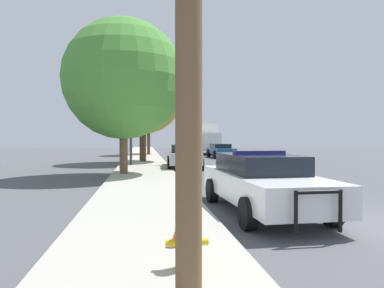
{
  "coord_description": "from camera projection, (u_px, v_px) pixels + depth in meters",
  "views": [
    {
      "loc": [
        -5.16,
        -7.11,
        1.86
      ],
      "look_at": [
        -1.74,
        18.74,
        1.33
      ],
      "focal_mm": 35.0,
      "sensor_mm": 36.0,
      "label": 1
    }
  ],
  "objects": [
    {
      "name": "sidewalk_left",
      "position": [
        146.0,
        231.0,
        7.09
      ],
      "size": [
        3.0,
        110.0,
        0.13
      ],
      "color": "#ADA89E",
      "rests_on": "ground_plane"
    },
    {
      "name": "police_car",
      "position": [
        262.0,
        181.0,
        9.17
      ],
      "size": [
        2.19,
        5.38,
        1.5
      ],
      "rotation": [
        0.0,
        0.0,
        3.18
      ],
      "color": "white",
      "rests_on": "ground_plane"
    },
    {
      "name": "fire_hydrant",
      "position": [
        187.0,
        239.0,
        4.9
      ],
      "size": [
        0.56,
        0.25,
        0.71
      ],
      "color": "gold",
      "rests_on": "sidewalk_left"
    },
    {
      "name": "traffic_light",
      "position": [
        159.0,
        112.0,
        23.11
      ],
      "size": [
        4.1,
        0.35,
        4.54
      ],
      "color": "#424247",
      "rests_on": "sidewalk_left"
    },
    {
      "name": "car_background_oncoming",
      "position": [
        221.0,
        150.0,
        32.76
      ],
      "size": [
        2.02,
        4.29,
        1.21
      ],
      "rotation": [
        0.0,
        0.0,
        3.18
      ],
      "color": "navy",
      "rests_on": "ground_plane"
    },
    {
      "name": "car_background_midblock",
      "position": [
        184.0,
        156.0,
        21.42
      ],
      "size": [
        2.17,
        4.6,
        1.4
      ],
      "rotation": [
        0.0,
        0.0,
        -0.06
      ],
      "color": "#B7B7BC",
      "rests_on": "ground_plane"
    },
    {
      "name": "box_truck",
      "position": [
        205.0,
        138.0,
        39.76
      ],
      "size": [
        2.74,
        6.79,
        3.27
      ],
      "rotation": [
        0.0,
        0.0,
        3.1
      ],
      "color": "silver",
      "rests_on": "ground_plane"
    },
    {
      "name": "tree_sidewalk_mid",
      "position": [
        143.0,
        93.0,
        25.93
      ],
      "size": [
        5.72,
        5.72,
        7.61
      ],
      "color": "#4C3823",
      "rests_on": "sidewalk_left"
    },
    {
      "name": "tree_sidewalk_far",
      "position": [
        149.0,
        111.0,
        37.19
      ],
      "size": [
        4.46,
        4.46,
        6.51
      ],
      "color": "brown",
      "rests_on": "sidewalk_left"
    },
    {
      "name": "tree_sidewalk_near",
      "position": [
        123.0,
        79.0,
        17.28
      ],
      "size": [
        5.58,
        5.58,
        7.18
      ],
      "color": "brown",
      "rests_on": "sidewalk_left"
    },
    {
      "name": "traffic_cone",
      "position": [
        180.0,
        230.0,
        5.91
      ],
      "size": [
        0.31,
        0.31,
        0.49
      ],
      "color": "orange",
      "rests_on": "sidewalk_left"
    }
  ]
}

